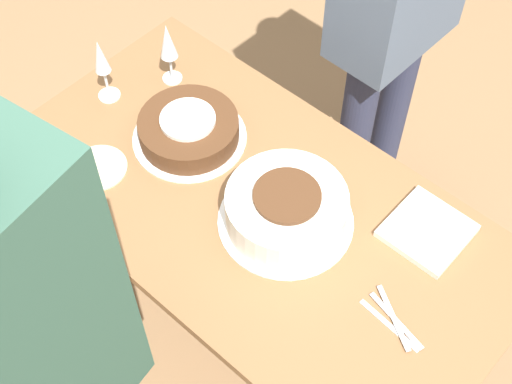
# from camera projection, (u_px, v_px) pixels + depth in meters

# --- Properties ---
(ground_plane) EXTENTS (12.00, 12.00, 0.00)m
(ground_plane) POSITION_uv_depth(u_px,v_px,m) (256.00, 333.00, 2.42)
(ground_plane) COLOR #8E6B47
(dining_table) EXTENTS (1.35, 0.71, 0.76)m
(dining_table) POSITION_uv_depth(u_px,v_px,m) (256.00, 234.00, 1.92)
(dining_table) COLOR brown
(dining_table) RESTS_ON ground_plane
(cake_center_white) EXTENTS (0.34, 0.34, 0.11)m
(cake_center_white) POSITION_uv_depth(u_px,v_px,m) (286.00, 209.00, 1.73)
(cake_center_white) COLOR white
(cake_center_white) RESTS_ON dining_table
(cake_front_chocolate) EXTENTS (0.31, 0.31, 0.08)m
(cake_front_chocolate) POSITION_uv_depth(u_px,v_px,m) (189.00, 129.00, 1.90)
(cake_front_chocolate) COLOR white
(cake_front_chocolate) RESTS_ON dining_table
(wine_glass_near) EXTENTS (0.06, 0.06, 0.20)m
(wine_glass_near) POSITION_uv_depth(u_px,v_px,m) (100.00, 61.00, 1.91)
(wine_glass_near) COLOR silver
(wine_glass_near) RESTS_ON dining_table
(wine_glass_far) EXTENTS (0.06, 0.06, 0.20)m
(wine_glass_far) POSITION_uv_depth(u_px,v_px,m) (168.00, 44.00, 1.96)
(wine_glass_far) COLOR silver
(wine_glass_far) RESTS_ON dining_table
(dessert_plate_right) EXTENTS (0.15, 0.15, 0.01)m
(dessert_plate_right) POSITION_uv_depth(u_px,v_px,m) (98.00, 168.00, 1.87)
(dessert_plate_right) COLOR beige
(dessert_plate_right) RESTS_ON dining_table
(fork_pile) EXTENTS (0.17, 0.10, 0.01)m
(fork_pile) POSITION_uv_depth(u_px,v_px,m) (393.00, 321.00, 1.61)
(fork_pile) COLOR silver
(fork_pile) RESTS_ON dining_table
(napkin_stack) EXTENTS (0.19, 0.19, 0.02)m
(napkin_stack) POSITION_uv_depth(u_px,v_px,m) (427.00, 231.00, 1.75)
(napkin_stack) COLOR silver
(napkin_stack) RESTS_ON dining_table
(person_watching) EXTENTS (0.28, 0.43, 1.74)m
(person_watching) POSITION_uv_depth(u_px,v_px,m) (19.00, 374.00, 1.24)
(person_watching) COLOR #4C4238
(person_watching) RESTS_ON ground_plane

